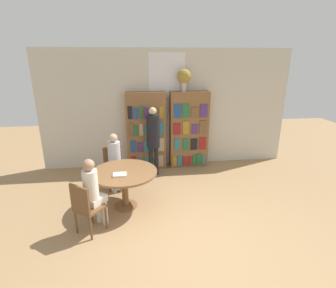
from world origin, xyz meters
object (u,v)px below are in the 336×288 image
at_px(librarian_standing, 153,135).
at_px(bookshelf_left, 146,131).
at_px(chair_near_camera, 86,206).
at_px(reading_table, 124,177).
at_px(chair_left_side, 114,165).
at_px(bookshelf_right, 189,130).
at_px(flower_vase, 184,77).
at_px(seated_reader_left, 115,159).
at_px(seated_reader_right, 93,190).

bearing_deg(librarian_standing, bookshelf_left, 106.05).
bearing_deg(chair_near_camera, librarian_standing, 97.91).
distance_m(reading_table, chair_left_side, 0.97).
bearing_deg(bookshelf_right, flower_vase, 178.08).
distance_m(bookshelf_right, chair_left_side, 2.17).
xyz_separation_m(reading_table, librarian_standing, (0.65, 1.40, 0.41)).
height_order(flower_vase, seated_reader_left, flower_vase).
relative_size(chair_near_camera, chair_left_side, 1.00).
xyz_separation_m(flower_vase, seated_reader_right, (-1.93, -2.52, -1.60)).
relative_size(bookshelf_right, chair_near_camera, 2.17).
height_order(flower_vase, chair_left_side, flower_vase).
relative_size(chair_left_side, seated_reader_right, 0.72).
bearing_deg(seated_reader_right, bookshelf_right, 87.99).
bearing_deg(bookshelf_left, librarian_standing, -73.95).
bearing_deg(seated_reader_left, seated_reader_right, 63.07).
xyz_separation_m(bookshelf_left, bookshelf_right, (1.11, -0.00, 0.00)).
bearing_deg(librarian_standing, reading_table, -114.80).
distance_m(reading_table, seated_reader_left, 0.79).
bearing_deg(bookshelf_left, seated_reader_right, -111.22).
relative_size(flower_vase, seated_reader_right, 0.42).
height_order(chair_left_side, librarian_standing, librarian_standing).
bearing_deg(reading_table, seated_reader_right, -127.62).
bearing_deg(seated_reader_right, chair_left_side, 120.08).
relative_size(bookshelf_right, librarian_standing, 1.17).
relative_size(reading_table, seated_reader_left, 0.99).
bearing_deg(reading_table, bookshelf_left, 75.18).
relative_size(bookshelf_right, seated_reader_left, 1.57).
bearing_deg(flower_vase, seated_reader_right, -127.43).
height_order(reading_table, chair_left_side, chair_left_side).
relative_size(bookshelf_left, chair_left_side, 2.17).
bearing_deg(bookshelf_right, seated_reader_right, -129.64).
relative_size(reading_table, librarian_standing, 0.74).
distance_m(flower_vase, librarian_standing, 1.60).
xyz_separation_m(reading_table, chair_left_side, (-0.27, 0.92, -0.12)).
bearing_deg(chair_near_camera, bookshelf_right, 88.09).
distance_m(seated_reader_left, seated_reader_right, 1.39).
bearing_deg(reading_table, chair_left_side, 106.38).
bearing_deg(chair_near_camera, seated_reader_left, 113.99).
relative_size(seated_reader_left, librarian_standing, 0.75).
relative_size(flower_vase, chair_near_camera, 0.59).
height_order(chair_left_side, seated_reader_right, seated_reader_right).
distance_m(seated_reader_left, librarian_standing, 1.13).
relative_size(bookshelf_right, flower_vase, 3.67).
bearing_deg(chair_near_camera, bookshelf_left, 105.37).
bearing_deg(reading_table, flower_vase, 52.63).
relative_size(flower_vase, chair_left_side, 0.59).
bearing_deg(librarian_standing, chair_left_side, -152.40).
relative_size(bookshelf_left, chair_near_camera, 2.17).
height_order(seated_reader_right, librarian_standing, librarian_standing).
height_order(flower_vase, librarian_standing, flower_vase).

